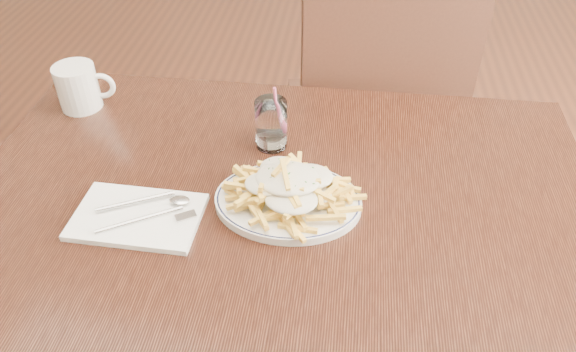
# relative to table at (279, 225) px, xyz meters

# --- Properties ---
(table) EXTENTS (1.20, 0.80, 0.75)m
(table) POSITION_rel_table_xyz_m (0.00, 0.00, 0.00)
(table) COLOR black
(table) RESTS_ON ground
(chair_far) EXTENTS (0.53, 0.53, 0.98)m
(chair_far) POSITION_rel_table_xyz_m (0.19, 0.62, -0.12)
(chair_far) COLOR black
(chair_far) RESTS_ON ground
(fries_plate) EXTENTS (0.33, 0.31, 0.02)m
(fries_plate) POSITION_rel_table_xyz_m (0.02, -0.02, 0.09)
(fries_plate) COLOR white
(fries_plate) RESTS_ON table
(loaded_fries) EXTENTS (0.25, 0.21, 0.07)m
(loaded_fries) POSITION_rel_table_xyz_m (0.02, -0.02, 0.13)
(loaded_fries) COLOR #EDC048
(loaded_fries) RESTS_ON fries_plate
(napkin) EXTENTS (0.23, 0.15, 0.01)m
(napkin) POSITION_rel_table_xyz_m (-0.24, -0.09, 0.08)
(napkin) COLOR white
(napkin) RESTS_ON table
(cutlery) EXTENTS (0.18, 0.15, 0.01)m
(cutlery) POSITION_rel_table_xyz_m (-0.24, -0.09, 0.09)
(cutlery) COLOR silver
(cutlery) RESTS_ON napkin
(water_glass) EXTENTS (0.07, 0.07, 0.14)m
(water_glass) POSITION_rel_table_xyz_m (-0.04, 0.16, 0.12)
(water_glass) COLOR white
(water_glass) RESTS_ON table
(coffee_mug) EXTENTS (0.13, 0.09, 0.10)m
(coffee_mug) POSITION_rel_table_xyz_m (-0.49, 0.25, 0.13)
(coffee_mug) COLOR white
(coffee_mug) RESTS_ON table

